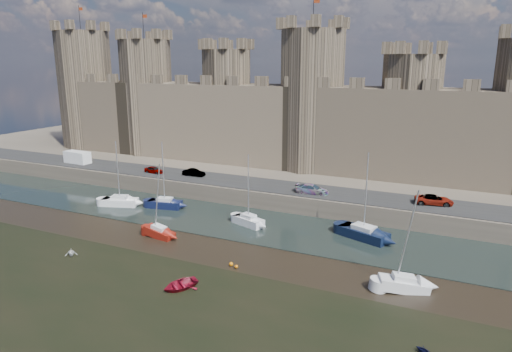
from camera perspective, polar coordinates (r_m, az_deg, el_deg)
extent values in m
plane|color=black|center=(42.26, -18.12, -15.63)|extent=(160.00, 160.00, 0.00)
cube|color=black|center=(38.82, -24.43, -19.12)|extent=(70.00, 34.00, 0.01)
cube|color=black|center=(60.16, -2.50, -5.73)|extent=(160.00, 12.00, 0.08)
cube|color=#4C443A|center=(92.11, 7.77, 1.97)|extent=(160.00, 60.00, 2.50)
cube|color=black|center=(68.02, 1.32, -1.14)|extent=(160.00, 7.00, 0.10)
cube|color=#42382B|center=(79.43, 5.40, 6.15)|extent=(100.00, 9.00, 14.00)
cylinder|color=#42382B|center=(105.00, -20.47, 10.02)|extent=(11.00, 11.00, 24.00)
cylinder|color=black|center=(105.17, -21.19, 17.90)|extent=(0.10, 0.10, 5.00)
cube|color=#9B3514|center=(104.98, -21.08, 18.91)|extent=(1.00, 0.03, 0.60)
cylinder|color=#42382B|center=(94.48, -13.43, 9.54)|extent=(10.00, 10.00, 22.00)
cylinder|color=black|center=(94.44, -13.92, 17.72)|extent=(0.10, 0.10, 5.00)
cube|color=#9B3514|center=(94.27, -13.73, 18.84)|extent=(1.00, 0.03, 0.60)
cylinder|color=#42382B|center=(84.71, -3.62, 8.72)|extent=(9.00, 9.00, 20.00)
cylinder|color=#42382B|center=(78.29, 6.87, 9.31)|extent=(11.00, 11.00, 23.00)
cylinder|color=black|center=(78.38, 7.19, 19.56)|extent=(0.10, 0.10, 5.00)
cube|color=#9B3514|center=(78.42, 7.61, 20.86)|extent=(1.00, 0.03, 0.60)
cylinder|color=#42382B|center=(75.15, 18.59, 6.94)|extent=(9.00, 9.00, 19.00)
imported|color=gray|center=(77.05, -12.64, 0.75)|extent=(3.48, 1.66, 1.15)
imported|color=gray|center=(73.85, -7.79, 0.41)|extent=(3.74, 1.45, 1.21)
imported|color=gray|center=(64.05, 7.02, -1.65)|extent=(4.70, 2.22, 1.33)
imported|color=gray|center=(63.02, 21.35, -2.80)|extent=(5.13, 3.15, 1.33)
cube|color=white|center=(88.52, -21.43, 2.17)|extent=(5.13, 2.32, 2.19)
cube|color=white|center=(69.29, -16.63, -3.14)|extent=(5.45, 3.43, 1.04)
cube|color=silver|center=(69.08, -16.68, -2.54)|extent=(2.58, 2.01, 0.47)
cylinder|color=silver|center=(68.07, -16.91, 0.69)|extent=(0.14, 0.14, 8.48)
cube|color=#0E1433|center=(66.70, -11.32, -3.48)|extent=(5.05, 2.76, 1.04)
cube|color=silver|center=(66.48, -11.35, -2.85)|extent=(2.34, 1.69, 0.47)
cylinder|color=silver|center=(65.43, -11.52, 0.52)|extent=(0.14, 0.14, 8.53)
cube|color=silver|center=(58.66, -0.94, -5.68)|extent=(4.59, 2.99, 1.01)
cube|color=silver|center=(58.42, -0.95, -5.01)|extent=(2.18, 1.73, 0.46)
cylinder|color=silver|center=(57.25, -0.96, -1.33)|extent=(0.14, 0.14, 8.24)
cube|color=black|center=(55.85, 13.29, -7.06)|extent=(6.36, 4.25, 1.13)
cube|color=silver|center=(55.56, 13.34, -6.27)|extent=(3.03, 2.44, 0.51)
cylinder|color=silver|center=(54.22, 13.60, -1.93)|extent=(0.14, 0.14, 9.26)
cube|color=maroon|center=(56.23, -12.00, -7.00)|extent=(4.04, 1.93, 0.99)
cube|color=silver|center=(55.97, -12.04, -6.31)|extent=(1.84, 1.24, 0.45)
cylinder|color=silver|center=(54.77, -12.24, -2.55)|extent=(0.14, 0.14, 8.12)
cube|color=silver|center=(45.11, 17.93, -12.86)|extent=(4.83, 3.29, 1.06)
cube|color=silver|center=(44.78, 18.01, -11.98)|extent=(2.31, 1.88, 0.48)
cylinder|color=silver|center=(43.18, 18.42, -7.09)|extent=(0.14, 0.14, 8.66)
imported|color=silver|center=(53.92, -22.10, -8.82)|extent=(2.00, 1.97, 0.80)
imported|color=maroon|center=(43.91, -9.45, -13.36)|extent=(3.77, 4.12, 0.70)
imported|color=black|center=(37.19, 20.20, -19.73)|extent=(1.35, 1.25, 0.58)
sphere|color=#CC6509|center=(47.36, -2.48, -11.25)|extent=(0.38, 0.38, 0.38)
sphere|color=orange|center=(47.86, -3.13, -10.93)|extent=(0.44, 0.44, 0.44)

